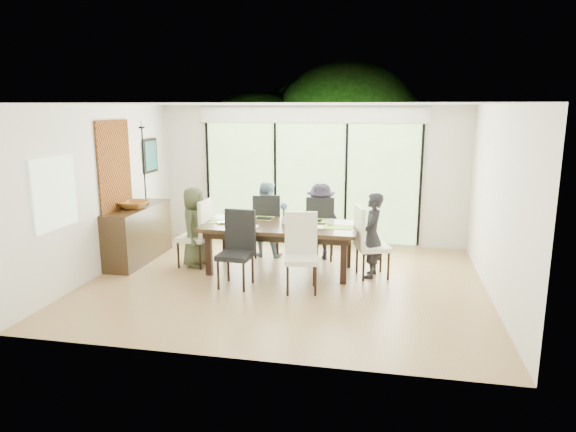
% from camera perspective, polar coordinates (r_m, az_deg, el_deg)
% --- Properties ---
extents(floor, '(6.00, 5.00, 0.01)m').
position_cam_1_polar(floor, '(7.99, -0.35, -7.43)').
color(floor, brown).
rests_on(floor, ground).
extents(ceiling, '(6.00, 5.00, 0.01)m').
position_cam_1_polar(ceiling, '(7.53, -0.38, 12.39)').
color(ceiling, white).
rests_on(ceiling, wall_back).
extents(wall_back, '(6.00, 0.02, 2.70)m').
position_cam_1_polar(wall_back, '(10.09, 2.52, 4.57)').
color(wall_back, silver).
rests_on(wall_back, floor).
extents(wall_front, '(6.00, 0.02, 2.70)m').
position_cam_1_polar(wall_front, '(5.27, -5.90, -2.42)').
color(wall_front, silver).
rests_on(wall_front, floor).
extents(wall_left, '(0.02, 5.00, 2.70)m').
position_cam_1_polar(wall_left, '(8.76, -20.06, 2.71)').
color(wall_left, silver).
rests_on(wall_left, floor).
extents(wall_right, '(0.02, 5.00, 2.70)m').
position_cam_1_polar(wall_right, '(7.64, 22.34, 1.26)').
color(wall_right, beige).
rests_on(wall_right, floor).
extents(glass_doors, '(4.20, 0.02, 2.30)m').
position_cam_1_polar(glass_doors, '(10.07, 2.48, 3.70)').
color(glass_doors, '#598C3F').
rests_on(glass_doors, wall_back).
extents(blinds_header, '(4.40, 0.06, 0.28)m').
position_cam_1_polar(blinds_header, '(9.96, 2.54, 11.11)').
color(blinds_header, white).
rests_on(blinds_header, wall_back).
extents(mullion_a, '(0.05, 0.04, 2.30)m').
position_cam_1_polar(mullion_a, '(10.59, -8.86, 3.97)').
color(mullion_a, black).
rests_on(mullion_a, wall_back).
extents(mullion_b, '(0.05, 0.04, 2.30)m').
position_cam_1_polar(mullion_b, '(10.19, -1.43, 3.81)').
color(mullion_b, black).
rests_on(mullion_b, wall_back).
extents(mullion_c, '(0.05, 0.04, 2.30)m').
position_cam_1_polar(mullion_c, '(9.98, 6.45, 3.56)').
color(mullion_c, black).
rests_on(mullion_c, wall_back).
extents(mullion_d, '(0.05, 0.04, 2.30)m').
position_cam_1_polar(mullion_d, '(9.96, 14.51, 3.23)').
color(mullion_d, black).
rests_on(mullion_d, wall_back).
extents(side_window, '(0.02, 0.90, 1.00)m').
position_cam_1_polar(side_window, '(7.73, -24.46, 2.33)').
color(side_window, '#8CAD7F').
rests_on(side_window, wall_left).
extents(deck, '(6.00, 1.80, 0.10)m').
position_cam_1_polar(deck, '(11.22, 3.16, -1.95)').
color(deck, '#503622').
rests_on(deck, ground).
extents(rail_top, '(6.00, 0.08, 0.06)m').
position_cam_1_polar(rail_top, '(11.87, 3.74, 1.78)').
color(rail_top, brown).
rests_on(rail_top, deck).
extents(foliage_left, '(3.20, 3.20, 3.20)m').
position_cam_1_polar(foliage_left, '(13.07, -3.51, 6.67)').
color(foliage_left, '#14380F').
rests_on(foliage_left, ground).
extents(foliage_mid, '(4.00, 4.00, 4.00)m').
position_cam_1_polar(foliage_mid, '(13.25, 6.48, 8.25)').
color(foliage_mid, '#14380F').
rests_on(foliage_mid, ground).
extents(foliage_right, '(2.80, 2.80, 2.80)m').
position_cam_1_polar(foliage_right, '(12.48, 14.40, 5.23)').
color(foliage_right, '#14380F').
rests_on(foliage_right, ground).
extents(foliage_far, '(3.60, 3.60, 3.60)m').
position_cam_1_polar(foliage_far, '(14.08, 2.62, 7.80)').
color(foliage_far, '#14380F').
rests_on(foliage_far, ground).
extents(table_top, '(2.52, 1.15, 0.06)m').
position_cam_1_polar(table_top, '(8.34, -0.87, -1.15)').
color(table_top, black).
rests_on(table_top, floor).
extents(table_apron, '(2.31, 0.94, 0.10)m').
position_cam_1_polar(table_apron, '(8.36, -0.87, -1.78)').
color(table_apron, black).
rests_on(table_apron, floor).
extents(table_leg_fl, '(0.09, 0.09, 0.72)m').
position_cam_1_polar(table_leg_fl, '(8.34, -8.79, -4.10)').
color(table_leg_fl, black).
rests_on(table_leg_fl, floor).
extents(table_leg_fr, '(0.09, 0.09, 0.72)m').
position_cam_1_polar(table_leg_fr, '(7.88, 6.20, -4.99)').
color(table_leg_fr, black).
rests_on(table_leg_fr, floor).
extents(table_leg_bl, '(0.09, 0.09, 0.72)m').
position_cam_1_polar(table_leg_bl, '(9.12, -6.94, -2.64)').
color(table_leg_bl, black).
rests_on(table_leg_bl, floor).
extents(table_leg_br, '(0.09, 0.09, 0.72)m').
position_cam_1_polar(table_leg_br, '(8.70, 6.72, -3.35)').
color(table_leg_br, black).
rests_on(table_leg_br, floor).
extents(chair_left_end, '(0.52, 0.52, 1.15)m').
position_cam_1_polar(chair_left_end, '(8.81, -10.45, -1.83)').
color(chair_left_end, white).
rests_on(chair_left_end, floor).
extents(chair_right_end, '(0.61, 0.61, 1.15)m').
position_cam_1_polar(chair_right_end, '(8.21, 9.44, -2.82)').
color(chair_right_end, white).
rests_on(chair_right_end, floor).
extents(chair_far_left, '(0.60, 0.60, 1.15)m').
position_cam_1_polar(chair_far_left, '(9.29, -2.48, -0.93)').
color(chair_far_left, black).
rests_on(chair_far_left, floor).
extents(chair_far_right, '(0.52, 0.52, 1.15)m').
position_cam_1_polar(chair_far_right, '(9.11, 3.65, -1.20)').
color(chair_far_right, black).
rests_on(chair_far_right, floor).
extents(chair_near_left, '(0.52, 0.52, 1.15)m').
position_cam_1_polar(chair_near_left, '(7.69, -5.89, -3.72)').
color(chair_near_left, black).
rests_on(chair_near_left, floor).
extents(chair_near_right, '(0.57, 0.57, 1.15)m').
position_cam_1_polar(chair_near_right, '(7.47, 1.49, -4.15)').
color(chair_near_right, silver).
rests_on(chair_near_right, floor).
extents(person_left_end, '(0.43, 0.65, 1.35)m').
position_cam_1_polar(person_left_end, '(8.78, -10.35, -1.20)').
color(person_left_end, '#3F4830').
rests_on(person_left_end, floor).
extents(person_right_end, '(0.46, 0.67, 1.35)m').
position_cam_1_polar(person_right_end, '(8.19, 9.32, -2.14)').
color(person_right_end, black).
rests_on(person_right_end, floor).
extents(person_far_left, '(0.67, 0.46, 1.35)m').
position_cam_1_polar(person_far_left, '(9.25, -2.51, -0.35)').
color(person_far_left, '#7C9AB4').
rests_on(person_far_left, floor).
extents(person_far_right, '(0.71, 0.54, 1.35)m').
position_cam_1_polar(person_far_right, '(9.07, 3.64, -0.62)').
color(person_far_right, black).
rests_on(person_far_right, floor).
extents(placemat_left, '(0.46, 0.34, 0.01)m').
position_cam_1_polar(placemat_left, '(8.58, -7.08, -0.63)').
color(placemat_left, '#719F38').
rests_on(placemat_left, table_top).
extents(placemat_right, '(0.46, 0.34, 0.01)m').
position_cam_1_polar(placemat_right, '(8.19, 5.64, -1.21)').
color(placemat_right, '#9EBB42').
rests_on(placemat_right, table_top).
extents(placemat_far_l, '(0.46, 0.34, 0.01)m').
position_cam_1_polar(placemat_far_l, '(8.82, -3.18, -0.22)').
color(placemat_far_l, '#91BD43').
rests_on(placemat_far_l, table_top).
extents(placemat_far_r, '(0.46, 0.34, 0.01)m').
position_cam_1_polar(placemat_far_r, '(8.62, 3.27, -0.50)').
color(placemat_far_r, '#96B942').
rests_on(placemat_far_r, table_top).
extents(placemat_paper, '(0.46, 0.34, 0.01)m').
position_cam_1_polar(placemat_paper, '(8.18, -5.08, -1.21)').
color(placemat_paper, white).
rests_on(placemat_paper, table_top).
extents(tablet_far_l, '(0.27, 0.19, 0.01)m').
position_cam_1_polar(tablet_far_l, '(8.74, -2.63, -0.25)').
color(tablet_far_l, black).
rests_on(tablet_far_l, table_top).
extents(tablet_far_r, '(0.25, 0.18, 0.01)m').
position_cam_1_polar(tablet_far_r, '(8.58, 2.89, -0.50)').
color(tablet_far_r, black).
rests_on(tablet_far_r, table_top).
extents(papers, '(0.31, 0.23, 0.00)m').
position_cam_1_polar(papers, '(8.17, 3.86, -1.22)').
color(papers, white).
rests_on(papers, table_top).
extents(platter_base, '(0.27, 0.27, 0.03)m').
position_cam_1_polar(platter_base, '(8.18, -5.08, -1.10)').
color(platter_base, white).
rests_on(platter_base, table_top).
extents(platter_snacks, '(0.21, 0.21, 0.01)m').
position_cam_1_polar(platter_snacks, '(8.18, -5.09, -0.97)').
color(platter_snacks, '#C07016').
rests_on(platter_snacks, table_top).
extents(vase, '(0.08, 0.08, 0.13)m').
position_cam_1_polar(vase, '(8.36, -0.46, -0.46)').
color(vase, silver).
rests_on(vase, table_top).
extents(hyacinth_stems, '(0.04, 0.04, 0.17)m').
position_cam_1_polar(hyacinth_stems, '(8.33, -0.47, 0.38)').
color(hyacinth_stems, '#337226').
rests_on(hyacinth_stems, table_top).
extents(hyacinth_blooms, '(0.12, 0.12, 0.12)m').
position_cam_1_polar(hyacinth_blooms, '(8.31, -0.47, 1.09)').
color(hyacinth_blooms, '#4C63BE').
rests_on(hyacinth_blooms, table_top).
extents(laptop, '(0.41, 0.37, 0.03)m').
position_cam_1_polar(laptop, '(8.45, -6.65, -0.74)').
color(laptop, silver).
rests_on(laptop, table_top).
extents(cup_a, '(0.17, 0.17, 0.10)m').
position_cam_1_polar(cup_a, '(8.64, -5.21, -0.19)').
color(cup_a, white).
rests_on(cup_a, table_top).
extents(cup_b, '(0.12, 0.12, 0.10)m').
position_cam_1_polar(cup_b, '(8.20, 0.01, -0.81)').
color(cup_b, white).
rests_on(cup_b, table_top).
extents(cup_c, '(0.17, 0.17, 0.10)m').
position_cam_1_polar(cup_c, '(8.29, 4.69, -0.69)').
color(cup_c, white).
rests_on(cup_c, table_top).
extents(book, '(0.18, 0.24, 0.02)m').
position_cam_1_polar(book, '(8.33, 0.88, -0.88)').
color(book, white).
rests_on(book, table_top).
extents(sideboard, '(0.48, 1.70, 0.96)m').
position_cam_1_polar(sideboard, '(9.37, -16.28, -1.91)').
color(sideboard, black).
rests_on(sideboard, floor).
extents(bowl, '(0.51, 0.51, 0.12)m').
position_cam_1_polar(bowl, '(9.17, -16.76, 1.22)').
color(bowl, brown).
rests_on(bowl, sideboard).
extents(candlestick_base, '(0.11, 0.11, 0.04)m').
position_cam_1_polar(candlestick_base, '(9.57, -15.49, 1.48)').
color(candlestick_base, black).
rests_on(candlestick_base, sideboard).
extents(candlestick_shaft, '(0.03, 0.03, 1.33)m').
position_cam_1_polar(candlestick_shaft, '(9.48, -15.72, 5.46)').
color(candlestick_shaft, black).
rests_on(candlestick_shaft, sideboard).
extents(candlestick_pan, '(0.11, 0.11, 0.03)m').
position_cam_1_polar(candlestick_pan, '(9.43, -15.95, 9.44)').
color(candlestick_pan, black).
rests_on(candlestick_pan, sideboard).
extents(candle, '(0.04, 0.04, 0.11)m').
position_cam_1_polar(candle, '(9.43, -15.97, 9.83)').
color(candle, silver).
rests_on(candle, sideboard).
extents(tapestry, '(0.02, 1.00, 1.50)m').
position_cam_1_polar(tapestry, '(9.03, -18.69, 5.31)').
color(tapestry, '#954515').
rests_on(tapestry, wall_left).
extents(art_frame, '(0.03, 0.55, 0.65)m').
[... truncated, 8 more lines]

